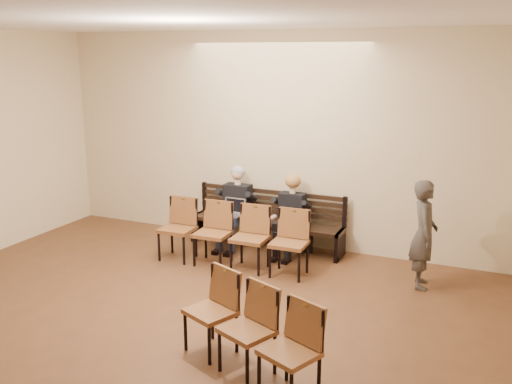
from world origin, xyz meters
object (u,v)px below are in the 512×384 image
at_px(laptop, 231,216).
at_px(chair_row_back, 247,331).
at_px(seated_woman, 290,219).
at_px(chair_row_front, 231,236).
at_px(bench, 266,234).
at_px(water_bottle, 293,225).
at_px(passerby, 424,226).
at_px(seated_man, 235,208).
at_px(bag, 301,242).

xyz_separation_m(laptop, chair_row_back, (1.79, -3.23, -0.13)).
height_order(seated_woman, chair_row_front, seated_woman).
bearing_deg(bench, water_bottle, -32.55).
xyz_separation_m(bench, seated_woman, (0.46, -0.12, 0.36)).
relative_size(laptop, chair_row_front, 0.15).
bearing_deg(seated_woman, bench, 165.51).
distance_m(seated_woman, laptop, 0.97).
xyz_separation_m(seated_woman, chair_row_back, (0.85, -3.45, -0.13)).
distance_m(water_bottle, passerby, 2.01).
xyz_separation_m(seated_woman, passerby, (2.12, -0.48, 0.28)).
relative_size(laptop, chair_row_back, 0.22).
bearing_deg(chair_row_front, water_bottle, 38.04).
distance_m(seated_woman, chair_row_back, 3.55).
bearing_deg(chair_row_front, seated_man, 110.28).
height_order(bag, passerby, passerby).
bearing_deg(chair_row_front, bench, 80.23).
bearing_deg(bag, seated_man, -168.53).
relative_size(bag, chair_row_front, 0.17).
height_order(seated_woman, passerby, passerby).
height_order(bench, chair_row_front, chair_row_front).
bearing_deg(seated_woman, laptop, -166.98).
distance_m(bench, chair_row_front, 1.05).
height_order(laptop, chair_row_back, chair_row_back).
bearing_deg(passerby, water_bottle, 71.65).
bearing_deg(seated_woman, passerby, -12.78).
bearing_deg(passerby, chair_row_front, 86.43).
distance_m(water_bottle, chair_row_front, 0.98).
height_order(laptop, water_bottle, laptop).
relative_size(bench, bag, 6.67).
height_order(seated_woman, laptop, seated_woman).
distance_m(seated_man, bag, 1.22).
distance_m(laptop, chair_row_front, 0.76).
relative_size(seated_man, passerby, 0.76).
xyz_separation_m(seated_man, passerby, (3.08, -0.48, 0.21)).
xyz_separation_m(seated_man, chair_row_front, (0.36, -0.89, -0.18)).
distance_m(passerby, chair_row_front, 2.78).
height_order(seated_man, seated_woman, seated_man).
bearing_deg(bench, passerby, -13.09).
height_order(seated_woman, chair_row_back, seated_woman).
bearing_deg(chair_row_back, seated_woman, 126.77).
bearing_deg(chair_row_back, bench, 133.15).
xyz_separation_m(bag, passerby, (2.00, -0.70, 0.72)).
bearing_deg(chair_row_back, water_bottle, 125.46).
relative_size(laptop, water_bottle, 1.51).
bearing_deg(bench, bag, 9.78).
bearing_deg(seated_woman, seated_man, 180.00).
bearing_deg(passerby, bench, 64.72).
bearing_deg(seated_woman, water_bottle, -61.94).
xyz_separation_m(seated_man, laptop, (0.03, -0.22, -0.08)).
xyz_separation_m(water_bottle, chair_row_front, (-0.75, -0.63, -0.09)).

